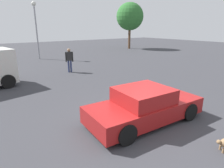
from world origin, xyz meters
TOP-DOWN VIEW (x-y plane):
  - ground_plane at (0.00, 0.00)m, footprint 80.00×80.00m
  - sedan_foreground at (0.17, -0.03)m, footprint 4.30×2.02m
  - pedestrian at (1.22, 8.77)m, footprint 0.55×0.35m
  - light_post_mid at (1.13, 16.36)m, footprint 0.44×0.44m
  - tree_back_center at (15.29, 18.51)m, footprint 4.00×4.00m

SIDE VIEW (x-z plane):
  - ground_plane at x=0.00m, z-range 0.00..0.00m
  - sedan_foreground at x=0.17m, z-range -0.05..1.20m
  - pedestrian at x=1.22m, z-range 0.17..1.91m
  - light_post_mid at x=1.13m, z-range 1.07..6.69m
  - tree_back_center at x=15.29m, z-range 1.33..8.02m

